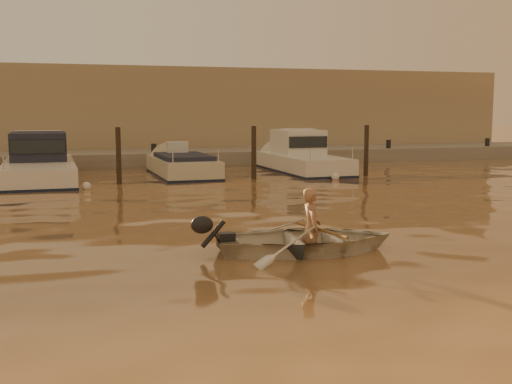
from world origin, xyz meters
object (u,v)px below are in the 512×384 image
object	(u,v)px
moored_boat_3	(182,170)
waterfront_building	(97,113)
dinghy	(306,240)
moored_boat_2	(39,163)
moored_boat_4	(303,157)
person	(311,228)

from	to	relation	value
moored_boat_3	waterfront_building	world-z (taller)	waterfront_building
dinghy	moored_boat_2	size ratio (longest dim) A/B	0.40
dinghy	moored_boat_3	size ratio (longest dim) A/B	0.55
moored_boat_3	dinghy	bearing A→B (deg)	-92.27
moored_boat_4	waterfront_building	size ratio (longest dim) A/B	0.15
moored_boat_3	waterfront_building	size ratio (longest dim) A/B	0.13
moored_boat_2	waterfront_building	world-z (taller)	waterfront_building
person	moored_boat_3	world-z (taller)	person
dinghy	person	size ratio (longest dim) A/B	2.22
moored_boat_4	person	bearing A→B (deg)	-111.43
waterfront_building	moored_boat_4	bearing A→B (deg)	-55.07
moored_boat_3	moored_boat_4	bearing A→B (deg)	0.00
moored_boat_2	waterfront_building	distance (m)	11.51
dinghy	moored_boat_3	distance (m)	14.38
moored_boat_4	moored_boat_3	bearing A→B (deg)	180.00
person	moored_boat_3	size ratio (longest dim) A/B	0.25
moored_boat_3	person	bearing A→B (deg)	-91.88
moored_boat_3	moored_boat_4	xyz separation A→B (m)	(5.17, 0.00, 0.40)
person	moored_boat_2	size ratio (longest dim) A/B	0.18
moored_boat_3	moored_boat_4	distance (m)	5.19
dinghy	moored_boat_2	distance (m)	15.17
moored_boat_2	moored_boat_4	xyz separation A→B (m)	(10.58, 0.00, 0.00)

